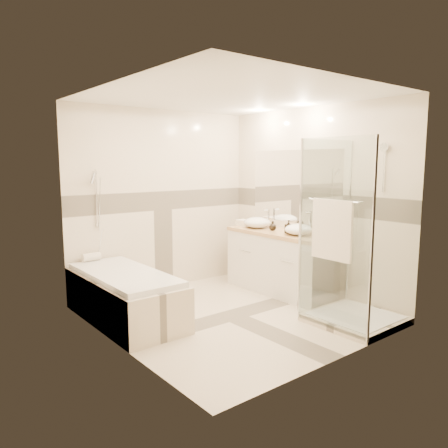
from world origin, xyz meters
TOP-DOWN VIEW (x-y plane):
  - room at (0.06, 0.01)m, footprint 2.82×3.02m
  - bathtub at (-1.02, 0.65)m, footprint 0.75×1.70m
  - vanity at (1.12, 0.30)m, footprint 0.58×1.62m
  - shower_enclosure at (0.83, -0.97)m, footprint 0.96×0.93m
  - vessel_sink_near at (1.10, 0.75)m, footprint 0.39×0.39m
  - vessel_sink_far at (1.10, -0.04)m, footprint 0.36×0.36m
  - faucet_near at (1.32, 0.75)m, footprint 0.10×0.03m
  - faucet_far at (1.32, -0.04)m, footprint 0.12×0.03m
  - amenity_bottle_a at (1.10, 0.13)m, footprint 0.09×0.09m
  - amenity_bottle_b at (1.10, 0.43)m, footprint 0.12×0.12m
  - folded_towels at (1.10, 1.01)m, footprint 0.16×0.26m
  - rolled_towel at (-1.10, 1.41)m, footprint 0.22×0.10m

SIDE VIEW (x-z plane):
  - bathtub at x=-1.02m, z-range 0.03..0.59m
  - vanity at x=1.12m, z-range 0.00..0.85m
  - shower_enclosure at x=0.83m, z-range -0.51..1.53m
  - rolled_towel at x=-1.10m, z-range 0.56..0.66m
  - folded_towels at x=1.10m, z-range 0.85..0.93m
  - amenity_bottle_b at x=1.10m, z-range 0.85..0.98m
  - vessel_sink_far at x=1.10m, z-range 0.85..0.99m
  - vessel_sink_near at x=1.10m, z-range 0.85..1.00m
  - amenity_bottle_a at x=1.10m, z-range 0.85..1.02m
  - faucet_near at x=1.32m, z-range 0.87..1.12m
  - faucet_far at x=1.32m, z-range 0.87..1.17m
  - room at x=0.06m, z-range 0.00..2.52m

